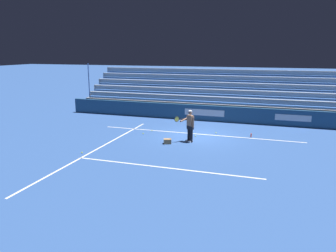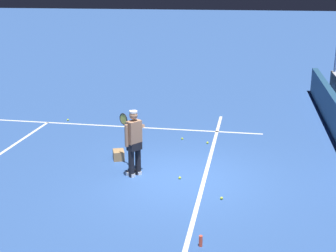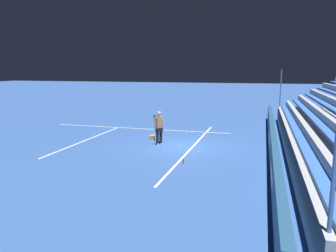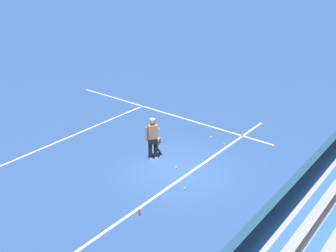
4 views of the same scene
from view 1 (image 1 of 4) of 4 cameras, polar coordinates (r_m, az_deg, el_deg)
name	(u,v)px [view 1 (image 1 of 4)]	position (r m, az deg, el deg)	size (l,w,h in m)	color
ground_plane	(196,136)	(19.00, 4.86, -1.76)	(160.00, 160.00, 0.00)	#2D5193
court_baseline_white	(198,134)	(19.47, 5.21, -1.39)	(12.00, 0.10, 0.01)	white
court_sideline_white	(98,149)	(16.89, -12.16, -3.89)	(0.10, 12.00, 0.01)	white
court_service_line_white	(165,168)	(13.94, -0.49, -7.26)	(8.22, 0.10, 0.01)	white
back_wall_sponsor_board	(211,113)	(22.99, 7.43, 2.19)	(21.70, 0.25, 1.10)	navy
bleacher_stand	(217,104)	(25.50, 8.56, 3.78)	(20.61, 4.00, 3.85)	#9EA3A8
tennis_player	(190,126)	(17.57, 3.81, 0.04)	(0.97, 0.82, 1.71)	black
ball_box_cardboard	(167,141)	(17.38, -0.09, -2.68)	(0.40, 0.30, 0.26)	#A87F51
tennis_ball_by_box	(195,136)	(18.88, 4.80, -1.74)	(0.07, 0.07, 0.07)	#CCE533
tennis_ball_midcourt	(216,133)	(19.76, 8.35, -1.17)	(0.07, 0.07, 0.07)	#CCE533
tennis_ball_toward_net	(152,131)	(20.09, -2.81, -0.81)	(0.07, 0.07, 0.07)	#CCE533
tennis_ball_far_left	(143,133)	(19.44, -4.35, -1.30)	(0.07, 0.07, 0.07)	#CCE533
tennis_ball_stray_back	(82,153)	(16.35, -14.75, -4.50)	(0.07, 0.07, 0.07)	#CCE533
water_bottle	(251,135)	(19.27, 14.27, -1.57)	(0.07, 0.07, 0.22)	#EA4C33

